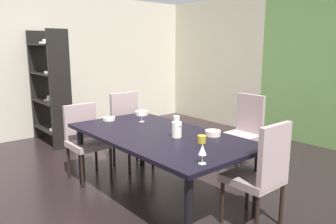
{
  "coord_description": "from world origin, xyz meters",
  "views": [
    {
      "loc": [
        3.16,
        -2.25,
        1.63
      ],
      "look_at": [
        0.22,
        0.22,
        0.85
      ],
      "focal_mm": 35.0,
      "sensor_mm": 36.0,
      "label": 1
    }
  ],
  "objects_px": {
    "chair_head_far": "(244,129)",
    "pitcher_near_window": "(177,129)",
    "chair_left_far": "(129,127)",
    "chair_left_near": "(86,137)",
    "chair_right_far": "(261,171)",
    "display_shelf": "(50,87)",
    "serving_bowl_west": "(213,133)",
    "wine_glass_south": "(142,112)",
    "serving_bowl_center": "(109,119)",
    "serving_bowl_left": "(142,113)",
    "cup_near_shelf": "(176,119)",
    "wine_glass_front": "(202,150)",
    "dining_table": "(158,140)",
    "cup_north": "(202,139)"
  },
  "relations": [
    {
      "from": "chair_head_far",
      "to": "pitcher_near_window",
      "type": "relative_size",
      "value": 6.35
    },
    {
      "from": "chair_left_far",
      "to": "chair_left_near",
      "type": "distance_m",
      "value": 0.65
    },
    {
      "from": "chair_right_far",
      "to": "display_shelf",
      "type": "bearing_deg",
      "value": 95.89
    },
    {
      "from": "chair_left_near",
      "to": "serving_bowl_west",
      "type": "xyz_separation_m",
      "value": [
        1.47,
        0.7,
        0.24
      ]
    },
    {
      "from": "chair_head_far",
      "to": "chair_left_near",
      "type": "bearing_deg",
      "value": 58.77
    },
    {
      "from": "wine_glass_south",
      "to": "serving_bowl_center",
      "type": "relative_size",
      "value": 1.1
    },
    {
      "from": "chair_left_far",
      "to": "serving_bowl_left",
      "type": "relative_size",
      "value": 5.66
    },
    {
      "from": "serving_bowl_west",
      "to": "chair_left_near",
      "type": "bearing_deg",
      "value": -154.53
    },
    {
      "from": "serving_bowl_left",
      "to": "cup_near_shelf",
      "type": "height_order",
      "value": "cup_near_shelf"
    },
    {
      "from": "chair_left_near",
      "to": "pitcher_near_window",
      "type": "distance_m",
      "value": 1.36
    },
    {
      "from": "wine_glass_south",
      "to": "serving_bowl_west",
      "type": "height_order",
      "value": "wine_glass_south"
    },
    {
      "from": "chair_right_far",
      "to": "wine_glass_front",
      "type": "bearing_deg",
      "value": 168.49
    },
    {
      "from": "wine_glass_front",
      "to": "cup_near_shelf",
      "type": "height_order",
      "value": "wine_glass_front"
    },
    {
      "from": "dining_table",
      "to": "chair_left_far",
      "type": "distance_m",
      "value": 1.11
    },
    {
      "from": "wine_glass_front",
      "to": "serving_bowl_west",
      "type": "height_order",
      "value": "wine_glass_front"
    },
    {
      "from": "display_shelf",
      "to": "serving_bowl_west",
      "type": "height_order",
      "value": "display_shelf"
    },
    {
      "from": "chair_left_far",
      "to": "display_shelf",
      "type": "relative_size",
      "value": 0.53
    },
    {
      "from": "serving_bowl_center",
      "to": "pitcher_near_window",
      "type": "xyz_separation_m",
      "value": [
        1.11,
        0.14,
        0.06
      ]
    },
    {
      "from": "chair_left_far",
      "to": "serving_bowl_left",
      "type": "height_order",
      "value": "chair_left_far"
    },
    {
      "from": "display_shelf",
      "to": "chair_left_near",
      "type": "bearing_deg",
      "value": -8.05
    },
    {
      "from": "cup_north",
      "to": "chair_left_far",
      "type": "bearing_deg",
      "value": 171.99
    },
    {
      "from": "wine_glass_front",
      "to": "pitcher_near_window",
      "type": "bearing_deg",
      "value": 153.12
    },
    {
      "from": "wine_glass_front",
      "to": "cup_north",
      "type": "relative_size",
      "value": 1.89
    },
    {
      "from": "display_shelf",
      "to": "serving_bowl_left",
      "type": "distance_m",
      "value": 2.01
    },
    {
      "from": "chair_head_far",
      "to": "serving_bowl_left",
      "type": "relative_size",
      "value": 5.63
    },
    {
      "from": "chair_right_far",
      "to": "pitcher_near_window",
      "type": "xyz_separation_m",
      "value": [
        -0.82,
        -0.27,
        0.26
      ]
    },
    {
      "from": "chair_head_far",
      "to": "serving_bowl_left",
      "type": "height_order",
      "value": "chair_head_far"
    },
    {
      "from": "chair_head_far",
      "to": "display_shelf",
      "type": "distance_m",
      "value": 3.25
    },
    {
      "from": "serving_bowl_left",
      "to": "cup_near_shelf",
      "type": "distance_m",
      "value": 0.66
    },
    {
      "from": "chair_left_far",
      "to": "wine_glass_front",
      "type": "xyz_separation_m",
      "value": [
        1.98,
        -0.62,
        0.29
      ]
    },
    {
      "from": "serving_bowl_west",
      "to": "cup_north",
      "type": "relative_size",
      "value": 1.91
    },
    {
      "from": "chair_left_far",
      "to": "chair_left_near",
      "type": "xyz_separation_m",
      "value": [
        0.01,
        -0.65,
        -0.03
      ]
    },
    {
      "from": "chair_right_far",
      "to": "pitcher_near_window",
      "type": "height_order",
      "value": "chair_right_far"
    },
    {
      "from": "chair_left_near",
      "to": "serving_bowl_west",
      "type": "height_order",
      "value": "chair_left_near"
    },
    {
      "from": "chair_right_far",
      "to": "chair_left_near",
      "type": "bearing_deg",
      "value": 107.26
    },
    {
      "from": "chair_left_near",
      "to": "display_shelf",
      "type": "height_order",
      "value": "display_shelf"
    },
    {
      "from": "wine_glass_south",
      "to": "chair_head_far",
      "type": "bearing_deg",
      "value": 65.21
    },
    {
      "from": "display_shelf",
      "to": "wine_glass_front",
      "type": "relative_size",
      "value": 12.03
    },
    {
      "from": "display_shelf",
      "to": "pitcher_near_window",
      "type": "distance_m",
      "value": 3.06
    },
    {
      "from": "serving_bowl_left",
      "to": "pitcher_near_window",
      "type": "relative_size",
      "value": 1.13
    },
    {
      "from": "dining_table",
      "to": "serving_bowl_left",
      "type": "xyz_separation_m",
      "value": [
        -0.89,
        0.42,
        0.09
      ]
    },
    {
      "from": "chair_left_far",
      "to": "cup_north",
      "type": "height_order",
      "value": "chair_left_far"
    },
    {
      "from": "serving_bowl_left",
      "to": "cup_north",
      "type": "xyz_separation_m",
      "value": [
        1.41,
        -0.32,
        0.01
      ]
    },
    {
      "from": "dining_table",
      "to": "wine_glass_front",
      "type": "distance_m",
      "value": 0.99
    },
    {
      "from": "chair_right_far",
      "to": "serving_bowl_left",
      "type": "bearing_deg",
      "value": 87.22
    },
    {
      "from": "serving_bowl_left",
      "to": "cup_near_shelf",
      "type": "relative_size",
      "value": 1.92
    },
    {
      "from": "wine_glass_front",
      "to": "serving_bowl_west",
      "type": "bearing_deg",
      "value": 126.67
    },
    {
      "from": "wine_glass_south",
      "to": "serving_bowl_left",
      "type": "relative_size",
      "value": 0.93
    },
    {
      "from": "chair_head_far",
      "to": "cup_north",
      "type": "bearing_deg",
      "value": 110.66
    },
    {
      "from": "chair_right_far",
      "to": "serving_bowl_west",
      "type": "xyz_separation_m",
      "value": [
        -0.63,
        0.05,
        0.21
      ]
    }
  ]
}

